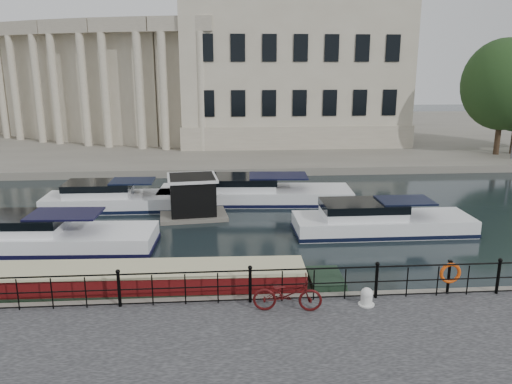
% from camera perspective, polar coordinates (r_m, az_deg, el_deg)
% --- Properties ---
extents(ground_plane, '(160.00, 160.00, 0.00)m').
position_cam_1_polar(ground_plane, '(18.23, -1.12, -10.79)').
color(ground_plane, black).
rests_on(ground_plane, ground).
extents(far_bank, '(120.00, 42.00, 0.55)m').
position_cam_1_polar(far_bank, '(55.98, -3.36, 6.72)').
color(far_bank, '#6B665B').
rests_on(far_bank, ground_plane).
extents(railing, '(24.14, 0.14, 1.22)m').
position_cam_1_polar(railing, '(15.68, -0.67, -10.31)').
color(railing, black).
rests_on(railing, near_quay).
extents(civic_building, '(53.55, 31.84, 16.85)m').
position_cam_1_polar(civic_building, '(51.18, -4.54, 13.57)').
color(civic_building, '#ADA38C').
rests_on(civic_building, far_bank).
extents(bicycle, '(2.14, 0.93, 1.09)m').
position_cam_1_polar(bicycle, '(15.25, 3.62, -11.53)').
color(bicycle, '#400B0C').
rests_on(bicycle, near_quay).
extents(mooring_bollard, '(0.50, 0.50, 0.56)m').
position_cam_1_polar(mooring_bollard, '(16.04, 12.53, -11.62)').
color(mooring_bollard, silver).
rests_on(mooring_bollard, near_quay).
extents(life_ring_post, '(0.70, 0.19, 1.14)m').
position_cam_1_polar(life_ring_post, '(17.31, 21.30, -8.68)').
color(life_ring_post, black).
rests_on(life_ring_post, near_quay).
extents(narrowboat, '(14.02, 2.24, 1.52)m').
position_cam_1_polar(narrowboat, '(17.58, -13.23, -10.88)').
color(narrowboat, black).
rests_on(narrowboat, ground_plane).
extents(harbour_hut, '(3.71, 3.21, 2.22)m').
position_cam_1_polar(harbour_hut, '(26.28, -7.26, -0.71)').
color(harbour_hut, '#6B665B').
rests_on(harbour_hut, ground_plane).
extents(cabin_cruisers, '(24.72, 10.23, 1.99)m').
position_cam_1_polar(cabin_cruisers, '(25.66, -6.68, -2.42)').
color(cabin_cruisers, white).
rests_on(cabin_cruisers, ground_plane).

